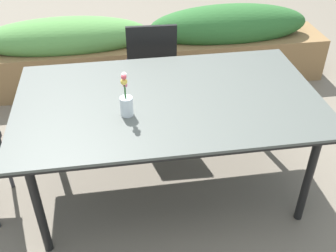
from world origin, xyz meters
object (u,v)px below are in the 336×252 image
at_px(dining_table, 168,105).
at_px(planter_box, 151,49).
at_px(chair_far_side, 151,67).
at_px(flower_vase, 126,101).

bearing_deg(dining_table, planter_box, 87.12).
bearing_deg(dining_table, chair_far_side, 90.32).
bearing_deg(planter_box, chair_far_side, -96.79).
bearing_deg(chair_far_side, dining_table, -87.33).
height_order(dining_table, chair_far_side, chair_far_side).
height_order(chair_far_side, flower_vase, flower_vase).
bearing_deg(planter_box, flower_vase, -101.32).
relative_size(chair_far_side, flower_vase, 3.43).
xyz_separation_m(flower_vase, planter_box, (0.34, 1.71, -0.49)).
xyz_separation_m(dining_table, chair_far_side, (-0.00, 0.86, -0.18)).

